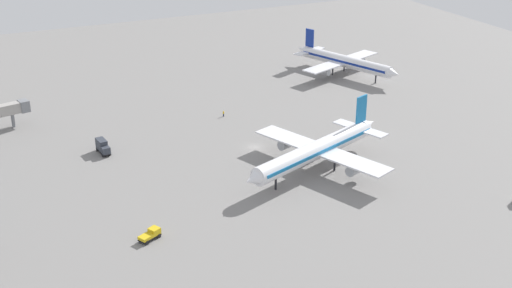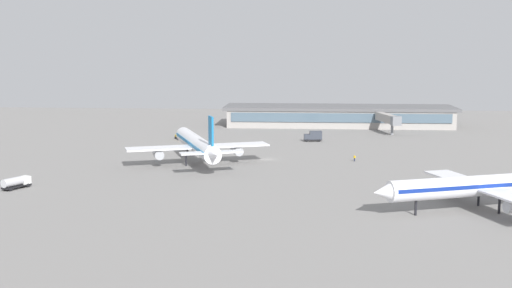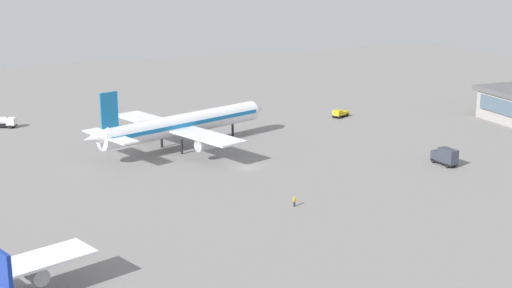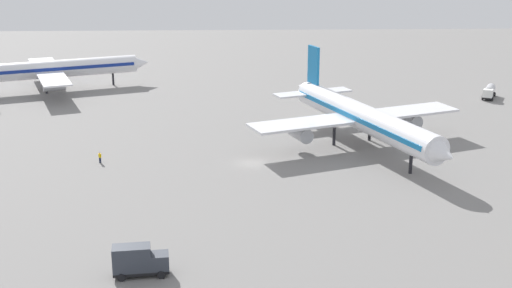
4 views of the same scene
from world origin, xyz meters
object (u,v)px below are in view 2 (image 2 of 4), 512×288
object	(u,v)px
pushback_tractor	(180,136)
ground_crew_worker	(354,158)
airplane_at_gate	(479,186)
catering_truck	(314,136)
airplane_taxiing	(197,144)
fuel_truck	(16,182)

from	to	relation	value
pushback_tractor	ground_crew_worker	size ratio (longest dim) A/B	2.86
airplane_at_gate	catering_truck	xyz separation A→B (m)	(28.65, -86.40, -2.87)
ground_crew_worker	catering_truck	bearing A→B (deg)	-130.21
airplane_taxiing	pushback_tractor	distance (m)	45.63
pushback_tractor	ground_crew_worker	world-z (taller)	pushback_tractor
ground_crew_worker	pushback_tractor	bearing A→B (deg)	-90.80
airplane_taxiing	pushback_tractor	xyz separation A→B (m)	(13.13, -43.52, -4.05)
airplane_at_gate	ground_crew_worker	xyz separation A→B (m)	(18.42, -50.42, -3.72)
ground_crew_worker	fuel_truck	bearing A→B (deg)	-28.01
fuel_truck	pushback_tractor	bearing A→B (deg)	12.11
airplane_at_gate	pushback_tractor	size ratio (longest dim) A/B	8.32
pushback_tractor	fuel_truck	size ratio (longest dim) A/B	0.74
pushback_tractor	catering_truck	xyz separation A→B (m)	(-43.30, 1.11, 0.73)
pushback_tractor	airplane_at_gate	bearing A→B (deg)	12.43
pushback_tractor	catering_truck	bearing A→B (deg)	61.54
catering_truck	ground_crew_worker	xyz separation A→B (m)	(-10.23, 35.98, -0.85)
airplane_at_gate	fuel_truck	world-z (taller)	airplane_at_gate
airplane_taxiing	fuel_truck	bearing A→B (deg)	113.91
pushback_tractor	catering_truck	world-z (taller)	catering_truck
airplane_taxiing	airplane_at_gate	bearing A→B (deg)	-147.69
airplane_taxiing	ground_crew_worker	xyz separation A→B (m)	(-40.40, -6.43, -4.17)
pushback_tractor	fuel_truck	distance (m)	78.68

